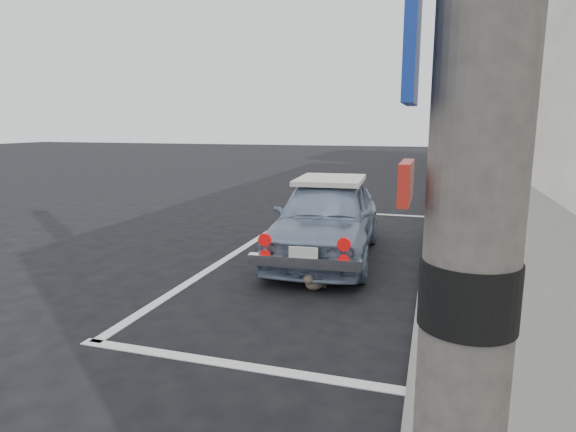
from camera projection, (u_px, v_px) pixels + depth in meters
name	position (u px, v px, depth m)	size (l,w,h in m)	color
ground	(211.00, 333.00, 4.47)	(80.00, 80.00, 0.00)	black
sidewalk	(548.00, 290.00, 5.41)	(2.80, 40.00, 0.15)	slate
building_far	(549.00, 75.00, 20.66)	(3.50, 10.00, 8.00)	beige
pline_rear	(240.00, 366.00, 3.85)	(3.00, 0.12, 0.01)	silver
pline_front	(365.00, 213.00, 10.43)	(3.00, 0.12, 0.01)	silver
pline_side	(244.00, 248.00, 7.54)	(0.12, 7.00, 0.01)	silver
retro_coupe	(327.00, 217.00, 6.95)	(1.58, 3.48, 1.15)	#7A8CA8
cat	(315.00, 281.00, 5.60)	(0.30, 0.44, 0.25)	#7A6C5D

